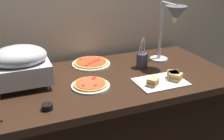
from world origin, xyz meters
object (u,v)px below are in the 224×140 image
at_px(heat_lamp, 173,19).
at_px(pizza_plate_front, 91,63).
at_px(sauce_cup_near, 47,107).
at_px(pizza_plate_center, 90,85).
at_px(chafing_dish, 20,65).
at_px(utensil_holder, 142,60).
at_px(sandwich_platter, 165,79).

distance_m(heat_lamp, pizza_plate_front, 0.69).
height_order(pizza_plate_front, sauce_cup_near, sauce_cup_near).
height_order(heat_lamp, pizza_plate_center, heat_lamp).
bearing_deg(chafing_dish, sauce_cup_near, -74.25).
bearing_deg(sauce_cup_near, chafing_dish, 105.75).
bearing_deg(pizza_plate_front, utensil_holder, -30.63).
bearing_deg(chafing_dish, pizza_plate_front, 21.66).
bearing_deg(sandwich_platter, chafing_dish, 162.36).
distance_m(pizza_plate_front, sauce_cup_near, 0.69).
distance_m(sandwich_platter, sauce_cup_near, 0.78).
xyz_separation_m(pizza_plate_center, sauce_cup_near, (-0.31, -0.18, 0.00)).
height_order(chafing_dish, sandwich_platter, chafing_dish).
relative_size(pizza_plate_front, utensil_holder, 1.28).
bearing_deg(sauce_cup_near, utensil_holder, 24.62).
bearing_deg(chafing_dish, pizza_plate_center, -21.14).
distance_m(pizza_plate_center, sandwich_platter, 0.49).
bearing_deg(pizza_plate_center, pizza_plate_front, 71.26).
bearing_deg(sauce_cup_near, sandwich_platter, 4.29).
bearing_deg(pizza_plate_center, heat_lamp, 10.09).
xyz_separation_m(chafing_dish, pizza_plate_center, (0.40, -0.15, -0.14)).
relative_size(pizza_plate_front, sandwich_platter, 0.89).
height_order(chafing_dish, pizza_plate_front, chafing_dish).
bearing_deg(pizza_plate_center, utensil_holder, 20.03).
xyz_separation_m(heat_lamp, pizza_plate_center, (-0.66, -0.12, -0.34)).
bearing_deg(pizza_plate_front, sandwich_platter, -54.03).
height_order(sauce_cup_near, utensil_holder, utensil_holder).
bearing_deg(pizza_plate_front, heat_lamp, -24.44).
distance_m(chafing_dish, utensil_holder, 0.86).
relative_size(sauce_cup_near, utensil_holder, 0.27).
distance_m(pizza_plate_front, utensil_holder, 0.39).
bearing_deg(sandwich_platter, utensil_holder, 94.11).
distance_m(heat_lamp, utensil_holder, 0.37).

